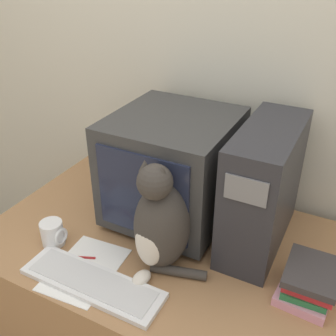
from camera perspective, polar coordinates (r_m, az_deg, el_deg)
The scene contains 10 objects.
wall_back at distance 1.68m, azimuth 7.11°, elevation 12.78°, with size 7.00×0.05×2.50m.
desk at distance 1.79m, azimuth -0.79°, elevation -19.61°, with size 1.33×0.85×0.76m.
crt_monitor at distance 1.52m, azimuth 0.66°, elevation 0.02°, with size 0.44×0.47×0.43m.
computer_tower at distance 1.43m, azimuth 13.62°, elevation -2.81°, with size 0.19×0.47×0.46m.
keyboard at distance 1.37m, azimuth -10.97°, elevation -16.00°, with size 0.50×0.15×0.02m.
cat at distance 1.31m, azimuth -1.08°, elevation -8.13°, with size 0.28×0.27×0.41m.
book_stack at distance 1.35m, azimuth 19.75°, elevation -15.42°, with size 0.17×0.20×0.11m.
pen at distance 1.48m, azimuth -13.53°, elevation -12.42°, with size 0.15×0.07×0.01m.
paper_sheet at distance 1.43m, azimuth -11.94°, elevation -14.14°, with size 0.23×0.31×0.00m.
mug at distance 1.53m, azimuth -16.36°, elevation -9.10°, with size 0.09×0.08×0.10m.
Camera 1 is at (0.56, -0.59, 1.74)m, focal length 42.00 mm.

